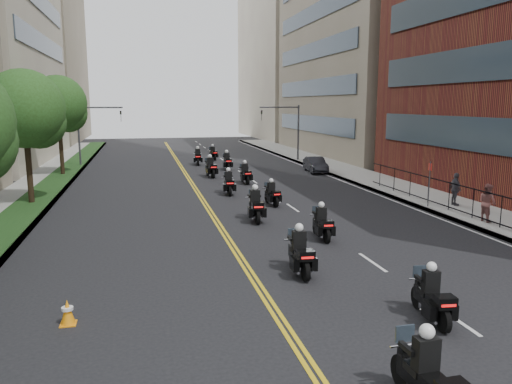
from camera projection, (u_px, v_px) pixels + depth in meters
sidewalk_right at (393, 186)px, 34.67m from camera, size 4.00×90.00×0.15m
sidewalk_left at (21, 201)px, 29.39m from camera, size 4.00×90.00×0.15m
grass_strip at (35, 199)px, 29.55m from camera, size 2.00×90.00×0.04m
building_right_tan at (377, 20)px, 56.21m from camera, size 15.11×28.00×30.00m
building_right_far at (296, 61)px, 85.35m from camera, size 15.00×28.00×26.00m
building_left_far at (23, 55)px, 75.79m from camera, size 16.00×28.00×26.00m
street_trees at (2, 118)px, 22.58m from camera, size 4.40×38.40×7.98m
traffic_signal_right at (289, 124)px, 49.81m from camera, size 4.09×0.20×5.60m
traffic_signal_left at (89, 126)px, 45.61m from camera, size 4.09×0.20×5.60m
motorcycle_0 at (429, 380)px, 9.29m from camera, size 0.54×2.35×1.74m
motorcycle_1 at (432, 298)px, 13.31m from camera, size 0.63×2.19×1.61m
motorcycle_2 at (300, 254)px, 17.01m from camera, size 0.58×2.37×1.75m
motorcycle_3 at (322, 224)px, 21.43m from camera, size 0.52×2.19×1.61m
motorcycle_4 at (256, 207)px, 24.71m from camera, size 0.65×2.47×1.82m
motorcycle_5 at (272, 195)px, 28.58m from camera, size 0.57×2.09×1.54m
motorcycle_6 at (229, 184)px, 32.00m from camera, size 0.59×2.33×1.72m
motorcycle_7 at (245, 174)px, 36.33m from camera, size 0.53×2.29×1.69m
motorcycle_8 at (211, 168)px, 39.46m from camera, size 0.71×2.45×1.81m
motorcycle_9 at (227, 162)px, 43.73m from camera, size 0.55×2.38×1.76m
motorcycle_10 at (198, 157)px, 47.33m from camera, size 0.64×2.41×1.78m
motorcycle_11 at (213, 154)px, 51.62m from camera, size 0.65×2.17×1.61m
parked_sedan at (316, 165)px, 42.28m from camera, size 1.74×4.02×1.29m
pedestrian_b at (487, 203)px, 23.98m from camera, size 0.76×0.94×1.83m
pedestrian_c at (455, 189)px, 27.72m from camera, size 0.56×1.11×1.83m
traffic_cone at (68, 312)px, 13.15m from camera, size 0.41×0.41×0.69m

